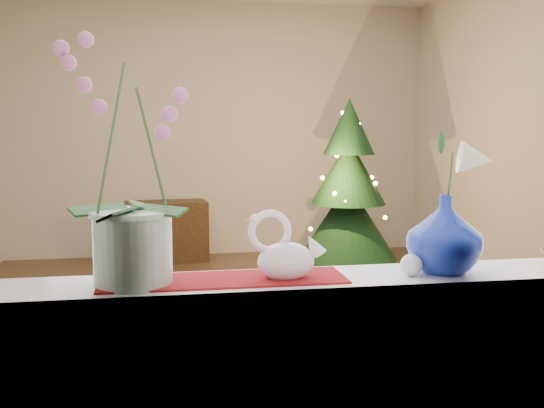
% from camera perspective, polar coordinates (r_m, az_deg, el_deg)
% --- Properties ---
extents(ground, '(5.00, 5.00, 0.00)m').
position_cam_1_polar(ground, '(4.31, -2.20, -11.26)').
color(ground, '#3C2718').
rests_on(ground, ground).
extents(wall_back, '(4.50, 0.10, 2.70)m').
position_cam_1_polar(wall_back, '(6.59, -5.12, 6.94)').
color(wall_back, beige).
rests_on(wall_back, ground).
extents(wall_front, '(4.50, 0.10, 2.70)m').
position_cam_1_polar(wall_front, '(1.65, 9.07, 6.94)').
color(wall_front, beige).
rests_on(wall_front, ground).
extents(windowsill, '(2.20, 0.26, 0.04)m').
position_cam_1_polar(windowsill, '(1.83, 7.49, -7.27)').
color(windowsill, white).
rests_on(windowsill, window_apron).
extents(runner, '(0.70, 0.20, 0.01)m').
position_cam_1_polar(runner, '(1.75, -4.55, -7.10)').
color(runner, maroon).
rests_on(runner, windowsill).
extents(orchid_pot, '(0.28, 0.28, 0.69)m').
position_cam_1_polar(orchid_pot, '(1.70, -13.19, 3.92)').
color(orchid_pot, silver).
rests_on(orchid_pot, windowsill).
extents(swan, '(0.24, 0.14, 0.19)m').
position_cam_1_polar(swan, '(1.74, 1.33, -4.03)').
color(swan, white).
rests_on(swan, windowsill).
extents(blue_vase, '(0.31, 0.31, 0.27)m').
position_cam_1_polar(blue_vase, '(1.89, 15.96, -2.19)').
color(blue_vase, navy).
rests_on(blue_vase, windowsill).
extents(lily, '(0.15, 0.09, 0.20)m').
position_cam_1_polar(lily, '(1.87, 16.20, 5.01)').
color(lily, beige).
rests_on(lily, blue_vase).
extents(paperweight, '(0.08, 0.08, 0.07)m').
position_cam_1_polar(paperweight, '(1.84, 13.00, -5.60)').
color(paperweight, silver).
rests_on(paperweight, windowsill).
extents(xmas_tree, '(1.10, 1.10, 1.63)m').
position_cam_1_polar(xmas_tree, '(5.51, 7.19, 1.36)').
color(xmas_tree, black).
rests_on(xmas_tree, ground).
extents(side_table, '(0.86, 0.49, 0.62)m').
position_cam_1_polar(side_table, '(6.37, -9.90, -2.53)').
color(side_table, black).
rests_on(side_table, ground).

